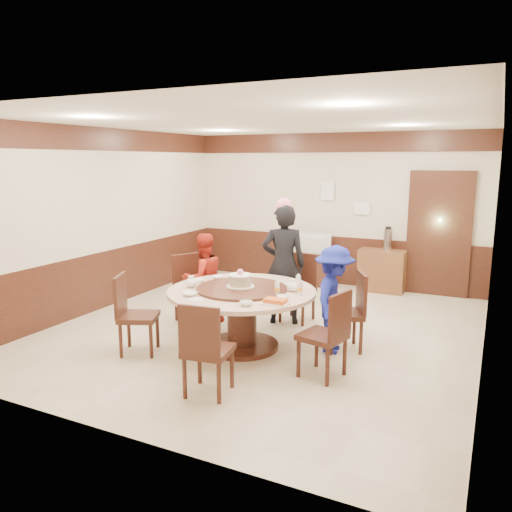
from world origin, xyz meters
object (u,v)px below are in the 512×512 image
at_px(person_standing, 284,265).
at_px(thermos, 388,240).
at_px(birthday_cake, 240,280).
at_px(tv_stand, 309,270).
at_px(person_red, 203,278).
at_px(banquet_table, 242,307).
at_px(person_blue, 334,299).
at_px(side_cabinet, 382,271).
at_px(shrimp_platter, 275,302).
at_px(television, 309,245).

relative_size(person_standing, thermos, 4.50).
height_order(birthday_cake, tv_stand, birthday_cake).
bearing_deg(person_red, thermos, 178.17).
bearing_deg(thermos, banquet_table, -106.55).
distance_m(person_blue, side_cabinet, 3.14).
bearing_deg(shrimp_platter, tv_stand, 104.75).
relative_size(person_red, tv_stand, 1.53).
bearing_deg(shrimp_platter, side_cabinet, 85.01).
height_order(person_blue, side_cabinet, person_blue).
height_order(person_blue, television, person_blue).
relative_size(tv_stand, television, 1.03).
height_order(person_standing, side_cabinet, person_standing).
distance_m(person_standing, tv_stand, 2.48).
height_order(tv_stand, thermos, thermos).
bearing_deg(person_blue, banquet_table, 105.39).
bearing_deg(thermos, television, -178.81).
height_order(banquet_table, tv_stand, banquet_table).
xyz_separation_m(birthday_cake, tv_stand, (-0.37, 3.48, -0.61)).
height_order(person_blue, tv_stand, person_blue).
xyz_separation_m(banquet_table, shrimp_platter, (0.63, -0.40, 0.24)).
height_order(banquet_table, side_cabinet, banquet_table).
distance_m(birthday_cake, shrimp_platter, 0.78).
bearing_deg(television, banquet_table, 106.59).
distance_m(television, side_cabinet, 1.42).
relative_size(person_blue, side_cabinet, 1.64).
relative_size(person_blue, tv_stand, 1.54).
relative_size(banquet_table, side_cabinet, 2.27).
bearing_deg(banquet_table, thermos, 73.45).
relative_size(birthday_cake, shrimp_platter, 1.15).
bearing_deg(shrimp_platter, television, 104.75).
bearing_deg(banquet_table, tv_stand, 96.51).
height_order(television, side_cabinet, television).
bearing_deg(shrimp_platter, banquet_table, 147.57).
height_order(banquet_table, person_red, person_red).
bearing_deg(birthday_cake, television, 96.06).
distance_m(person_standing, birthday_cake, 1.12).
distance_m(banquet_table, birthday_cake, 0.33).
distance_m(birthday_cake, tv_stand, 3.55).
bearing_deg(person_standing, person_red, 2.68).
bearing_deg(person_blue, person_standing, 47.42).
xyz_separation_m(person_standing, person_blue, (0.98, -0.74, -0.20)).
bearing_deg(shrimp_platter, person_blue, 61.95).
bearing_deg(tv_stand, person_red, -101.16).
relative_size(side_cabinet, thermos, 2.11).
relative_size(banquet_table, person_blue, 1.39).
relative_size(banquet_table, tv_stand, 2.14).
xyz_separation_m(person_red, tv_stand, (0.56, 2.84, -0.40)).
bearing_deg(television, shrimp_platter, 114.83).
bearing_deg(thermos, person_red, -124.96).
xyz_separation_m(birthday_cake, shrimp_platter, (0.66, -0.42, -0.08)).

